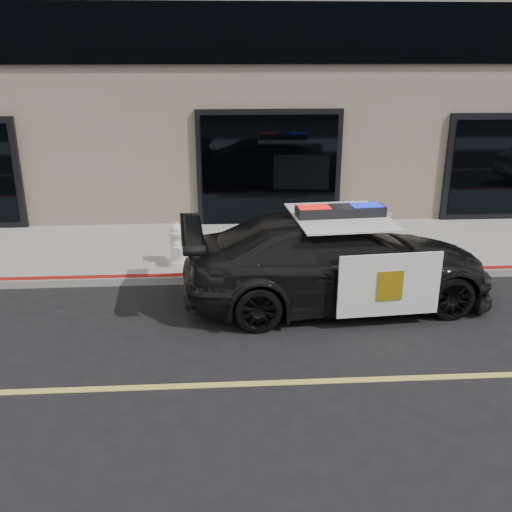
{
  "coord_description": "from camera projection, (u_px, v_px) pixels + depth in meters",
  "views": [
    {
      "loc": [
        -2.17,
        -6.49,
        4.16
      ],
      "look_at": [
        -1.62,
        2.2,
        1.0
      ],
      "focal_mm": 40.0,
      "sensor_mm": 36.0,
      "label": 1
    }
  ],
  "objects": [
    {
      "name": "sidewalk_n",
      "position": [
        320.0,
        247.0,
        12.53
      ],
      "size": [
        60.0,
        3.5,
        0.15
      ],
      "primitive_type": "cube",
      "color": "gray",
      "rests_on": "ground"
    },
    {
      "name": "ground",
      "position": [
        387.0,
        379.0,
        7.64
      ],
      "size": [
        120.0,
        120.0,
        0.0
      ],
      "primitive_type": "plane",
      "color": "black",
      "rests_on": "ground"
    },
    {
      "name": "police_car",
      "position": [
        338.0,
        260.0,
        9.72
      ],
      "size": [
        2.97,
        5.63,
        1.73
      ],
      "color": "black",
      "rests_on": "ground"
    },
    {
      "name": "fire_hydrant",
      "position": [
        177.0,
        245.0,
        11.14
      ],
      "size": [
        0.39,
        0.54,
        0.86
      ],
      "color": "white",
      "rests_on": "sidewalk_n"
    }
  ]
}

